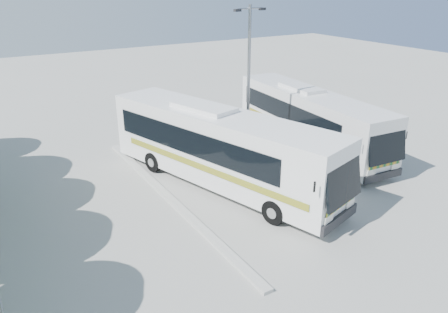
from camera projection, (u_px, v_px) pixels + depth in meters
ground at (232, 204)px, 20.43m from camera, size 100.00×100.00×0.00m
kerb_divider at (169, 197)px, 20.88m from camera, size 0.40×16.00×0.15m
coach_main at (220, 147)px, 21.58m from camera, size 6.37×13.82×3.78m
coach_adjacent at (310, 118)px, 26.57m from camera, size 3.50×12.67×3.47m
lamppost at (249, 79)px, 23.62m from camera, size 2.10×0.49×8.58m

